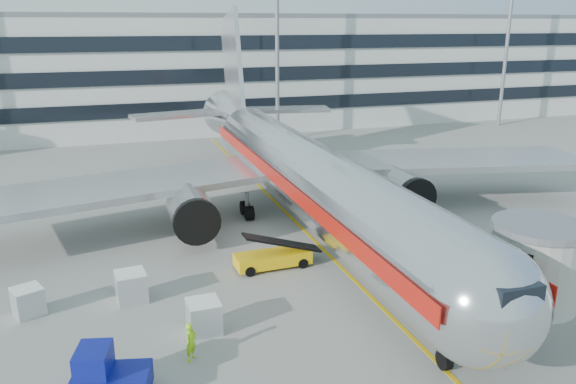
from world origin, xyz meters
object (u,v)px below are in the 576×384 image
object	(u,v)px
cargo_container_left	(131,287)
cargo_container_front	(204,317)
main_jet	(296,168)
ramp_worker	(191,342)
baggage_tug	(107,376)
cargo_container_right	(28,301)
belt_loader	(273,257)

from	to	relation	value
cargo_container_left	cargo_container_front	xyz separation A→B (m)	(3.15, -4.42, -0.01)
main_jet	ramp_worker	size ratio (longest dim) A/B	28.47
baggage_tug	cargo_container_front	xyz separation A→B (m)	(4.56, 3.76, -0.16)
main_jet	cargo_container_front	xyz separation A→B (m)	(-9.34, -13.39, -3.42)
cargo_container_right	ramp_worker	size ratio (longest dim) A/B	1.01
belt_loader	cargo_container_front	xyz separation A→B (m)	(-5.34, -6.17, 0.16)
cargo_container_left	cargo_container_right	size ratio (longest dim) A/B	0.94
main_jet	cargo_container_right	xyz separation A→B (m)	(-17.62, -8.85, -3.50)
belt_loader	ramp_worker	bearing A→B (deg)	-127.06
cargo_container_left	ramp_worker	xyz separation A→B (m)	(2.19, -6.59, 0.07)
belt_loader	main_jet	bearing A→B (deg)	61.03
baggage_tug	belt_loader	bearing A→B (deg)	45.07
cargo_container_front	cargo_container_right	bearing A→B (deg)	151.22
belt_loader	cargo_container_right	distance (m)	13.72
main_jet	cargo_container_left	world-z (taller)	main_jet
baggage_tug	cargo_container_right	world-z (taller)	baggage_tug
main_jet	belt_loader	world-z (taller)	main_jet
main_jet	cargo_container_left	xyz separation A→B (m)	(-12.49, -8.98, -3.41)
main_jet	baggage_tug	distance (m)	22.31
cargo_container_front	cargo_container_left	bearing A→B (deg)	125.52
cargo_container_right	ramp_worker	xyz separation A→B (m)	(7.32, -6.73, 0.16)
baggage_tug	cargo_container_right	xyz separation A→B (m)	(-3.72, 8.30, -0.23)
main_jet	cargo_container_right	bearing A→B (deg)	-153.34
baggage_tug	ramp_worker	world-z (taller)	baggage_tug
ramp_worker	baggage_tug	bearing A→B (deg)	156.36
cargo_container_right	baggage_tug	bearing A→B (deg)	-65.87
cargo_container_front	baggage_tug	bearing A→B (deg)	-140.51
cargo_container_left	cargo_container_right	distance (m)	5.13
baggage_tug	ramp_worker	xyz separation A→B (m)	(3.60, 1.58, -0.08)
baggage_tug	ramp_worker	distance (m)	3.93
main_jet	ramp_worker	world-z (taller)	main_jet
main_jet	cargo_container_left	bearing A→B (deg)	-144.30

